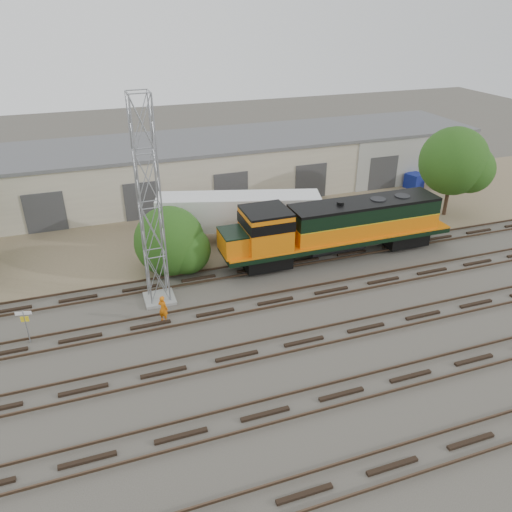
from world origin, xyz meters
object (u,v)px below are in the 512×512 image
object	(u,v)px
locomotive	(335,227)
worker	(163,309)
semi_trailer	(243,213)
signal_tower	(150,209)

from	to	relation	value
locomotive	worker	xyz separation A→B (m)	(-13.51, -4.23, -1.57)
worker	semi_trailer	bearing A→B (deg)	-87.16
locomotive	worker	distance (m)	14.25
signal_tower	worker	xyz separation A→B (m)	(-0.13, -2.46, -5.48)
signal_tower	semi_trailer	distance (m)	10.98
locomotive	signal_tower	bearing A→B (deg)	-172.47
signal_tower	locomotive	bearing A→B (deg)	7.53
signal_tower	worker	distance (m)	6.01
locomotive	semi_trailer	size ratio (longest dim) A/B	1.39
semi_trailer	signal_tower	bearing A→B (deg)	-123.48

